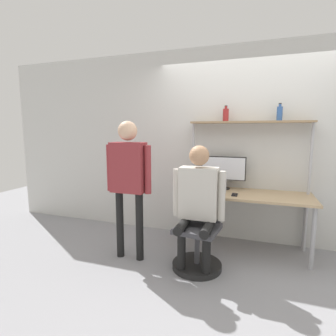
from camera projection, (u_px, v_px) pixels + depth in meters
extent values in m
plane|color=gray|center=(242.00, 262.00, 3.12)|extent=(12.00, 12.00, 0.00)
cube|color=silver|center=(249.00, 145.00, 3.60)|extent=(8.00, 0.06, 2.70)
cube|color=tan|center=(246.00, 195.00, 3.35)|extent=(1.61, 0.67, 0.03)
cylinder|color=#A5A5AA|center=(184.00, 223.00, 3.38)|extent=(0.05, 0.05, 0.73)
cylinder|color=#A5A5AA|center=(313.00, 239.00, 2.91)|extent=(0.05, 0.05, 0.73)
cylinder|color=#A5A5AA|center=(194.00, 211.00, 3.90)|extent=(0.05, 0.05, 0.73)
cylinder|color=#A5A5AA|center=(305.00, 222.00, 3.42)|extent=(0.05, 0.05, 0.73)
cube|color=#997A56|center=(250.00, 122.00, 3.41)|extent=(1.53, 0.24, 0.02)
cylinder|color=#B2B2B7|center=(193.00, 181.00, 3.76)|extent=(0.04, 0.04, 1.68)
cylinder|color=#B2B2B7|center=(309.00, 188.00, 3.29)|extent=(0.04, 0.04, 1.68)
cylinder|color=black|center=(223.00, 188.00, 3.62)|extent=(0.19, 0.19, 0.01)
cylinder|color=black|center=(223.00, 183.00, 3.61)|extent=(0.06, 0.06, 0.12)
cube|color=black|center=(223.00, 168.00, 3.58)|extent=(0.60, 0.01, 0.32)
cube|color=silver|center=(223.00, 168.00, 3.58)|extent=(0.57, 0.02, 0.30)
cube|color=silver|center=(212.00, 193.00, 3.36)|extent=(0.33, 0.20, 0.01)
cube|color=black|center=(212.00, 193.00, 3.35)|extent=(0.28, 0.11, 0.00)
cube|color=silver|center=(214.00, 184.00, 3.43)|extent=(0.33, 0.03, 0.20)
cube|color=#194C8C|center=(213.00, 184.00, 3.42)|extent=(0.29, 0.02, 0.17)
cube|color=black|center=(235.00, 195.00, 3.26)|extent=(0.07, 0.15, 0.01)
cube|color=black|center=(235.00, 194.00, 3.26)|extent=(0.06, 0.13, 0.00)
cylinder|color=black|center=(197.00, 265.00, 2.98)|extent=(0.56, 0.56, 0.06)
cylinder|color=#4C4C51|center=(197.00, 247.00, 2.95)|extent=(0.06, 0.06, 0.38)
cube|color=#3F3F44|center=(197.00, 229.00, 2.92)|extent=(0.51, 0.51, 0.05)
cube|color=#3F3F44|center=(204.00, 202.00, 3.07)|extent=(0.42, 0.09, 0.45)
cylinder|color=black|center=(181.00, 252.00, 2.84)|extent=(0.09, 0.09, 0.49)
cylinder|color=black|center=(206.00, 256.00, 2.75)|extent=(0.09, 0.09, 0.49)
cylinder|color=black|center=(182.00, 225.00, 2.82)|extent=(0.10, 0.38, 0.10)
cylinder|color=black|center=(207.00, 228.00, 2.74)|extent=(0.10, 0.38, 0.10)
cube|color=beige|center=(199.00, 193.00, 2.89)|extent=(0.42, 0.20, 0.57)
cylinder|color=beige|center=(177.00, 193.00, 2.98)|extent=(0.08, 0.08, 0.54)
cylinder|color=beige|center=(222.00, 196.00, 2.81)|extent=(0.08, 0.08, 0.54)
sphere|color=tan|center=(199.00, 156.00, 2.83)|extent=(0.22, 0.22, 0.22)
cylinder|color=black|center=(120.00, 224.00, 3.22)|extent=(0.09, 0.09, 0.83)
cylinder|color=black|center=(140.00, 227.00, 3.13)|extent=(0.09, 0.09, 0.83)
cube|color=maroon|center=(128.00, 167.00, 3.07)|extent=(0.41, 0.20, 0.59)
cylinder|color=maroon|center=(110.00, 168.00, 3.15)|extent=(0.08, 0.08, 0.56)
cylinder|color=maroon|center=(148.00, 170.00, 3.00)|extent=(0.08, 0.08, 0.56)
sphere|color=#D8AD8C|center=(128.00, 131.00, 3.01)|extent=(0.22, 0.22, 0.22)
cylinder|color=maroon|center=(226.00, 115.00, 3.49)|extent=(0.08, 0.08, 0.17)
cylinder|color=maroon|center=(226.00, 108.00, 3.48)|extent=(0.03, 0.03, 0.03)
cylinder|color=black|center=(226.00, 106.00, 3.48)|extent=(0.04, 0.04, 0.01)
cylinder|color=#335999|center=(280.00, 114.00, 3.28)|extent=(0.07, 0.07, 0.17)
cylinder|color=#335999|center=(280.00, 105.00, 3.27)|extent=(0.03, 0.03, 0.03)
cylinder|color=black|center=(280.00, 104.00, 3.26)|extent=(0.03, 0.03, 0.01)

